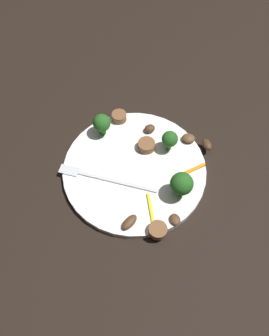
# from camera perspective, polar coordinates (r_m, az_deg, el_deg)

# --- Properties ---
(ground_plane) EXTENTS (1.40, 1.40, 0.00)m
(ground_plane) POSITION_cam_1_polar(r_m,az_deg,el_deg) (0.64, -0.00, -0.57)
(ground_plane) COLOR black
(plate) EXTENTS (0.26, 0.26, 0.01)m
(plate) POSITION_cam_1_polar(r_m,az_deg,el_deg) (0.64, -0.00, -0.29)
(plate) COLOR white
(plate) RESTS_ON ground_plane
(fork) EXTENTS (0.18, 0.05, 0.00)m
(fork) POSITION_cam_1_polar(r_m,az_deg,el_deg) (0.62, -5.65, -1.59)
(fork) COLOR silver
(fork) RESTS_ON plate
(broccoli_floret_0) EXTENTS (0.03, 0.03, 0.04)m
(broccoli_floret_0) POSITION_cam_1_polar(r_m,az_deg,el_deg) (0.63, 5.78, 4.68)
(broccoli_floret_0) COLOR #296420
(broccoli_floret_0) RESTS_ON plate
(broccoli_floret_1) EXTENTS (0.03, 0.03, 0.05)m
(broccoli_floret_1) POSITION_cam_1_polar(r_m,az_deg,el_deg) (0.65, -5.37, 7.26)
(broccoli_floret_1) COLOR #296420
(broccoli_floret_1) RESTS_ON plate
(broccoli_floret_2) EXTENTS (0.04, 0.04, 0.06)m
(broccoli_floret_2) POSITION_cam_1_polar(r_m,az_deg,el_deg) (0.58, 7.70, -2.61)
(broccoli_floret_2) COLOR #296420
(broccoli_floret_2) RESTS_ON plate
(sausage_slice_0) EXTENTS (0.04, 0.04, 0.02)m
(sausage_slice_0) POSITION_cam_1_polar(r_m,az_deg,el_deg) (0.65, 1.62, 3.86)
(sausage_slice_0) COLOR brown
(sausage_slice_0) RESTS_ON plate
(sausage_slice_1) EXTENTS (0.04, 0.04, 0.02)m
(sausage_slice_1) POSITION_cam_1_polar(r_m,az_deg,el_deg) (0.69, -2.52, 8.37)
(sausage_slice_1) COLOR brown
(sausage_slice_1) RESTS_ON plate
(sausage_slice_2) EXTENTS (0.03, 0.03, 0.01)m
(sausage_slice_2) POSITION_cam_1_polar(r_m,az_deg,el_deg) (0.57, 3.83, -10.08)
(sausage_slice_2) COLOR brown
(sausage_slice_2) RESTS_ON plate
(mushroom_0) EXTENTS (0.02, 0.03, 0.01)m
(mushroom_0) POSITION_cam_1_polar(r_m,az_deg,el_deg) (0.58, -0.83, -8.82)
(mushroom_0) COLOR #4C331E
(mushroom_0) RESTS_ON plate
(mushroom_1) EXTENTS (0.03, 0.03, 0.01)m
(mushroom_1) POSITION_cam_1_polar(r_m,az_deg,el_deg) (0.67, 8.81, 4.81)
(mushroom_1) COLOR brown
(mushroom_1) RESTS_ON plate
(mushroom_2) EXTENTS (0.03, 0.03, 0.01)m
(mushroom_2) POSITION_cam_1_polar(r_m,az_deg,el_deg) (0.67, 2.49, 6.45)
(mushroom_2) COLOR #4C331E
(mushroom_2) RESTS_ON plate
(mushroom_3) EXTENTS (0.03, 0.03, 0.01)m
(mushroom_3) POSITION_cam_1_polar(r_m,az_deg,el_deg) (0.67, 11.74, 3.81)
(mushroom_3) COLOR #422B19
(mushroom_3) RESTS_ON plate
(mushroom_4) EXTENTS (0.03, 0.03, 0.01)m
(mushroom_4) POSITION_cam_1_polar(r_m,az_deg,el_deg) (0.58, 6.64, -8.35)
(mushroom_4) COLOR #4C331E
(mushroom_4) RESTS_ON plate
(pepper_strip_0) EXTENTS (0.04, 0.05, 0.00)m
(pepper_strip_0) POSITION_cam_1_polar(r_m,az_deg,el_deg) (0.63, 9.12, -0.45)
(pepper_strip_0) COLOR orange
(pepper_strip_0) RESTS_ON plate
(pepper_strip_1) EXTENTS (0.04, 0.05, 0.00)m
(pepper_strip_1) POSITION_cam_1_polar(r_m,az_deg,el_deg) (0.59, 2.68, -6.71)
(pepper_strip_1) COLOR yellow
(pepper_strip_1) RESTS_ON plate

